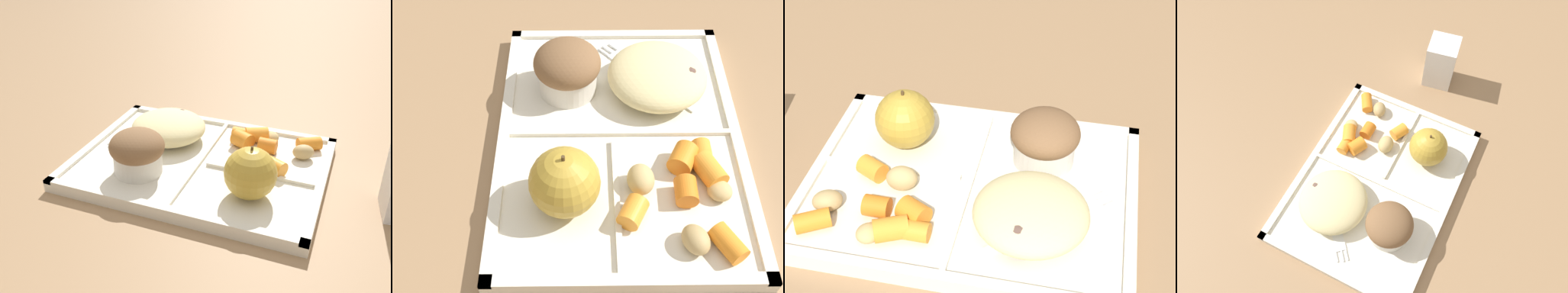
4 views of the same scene
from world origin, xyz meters
TOP-DOWN VIEW (x-y plane):
  - ground at (0.00, 0.00)m, footprint 6.00×6.00m
  - lunch_tray at (-0.00, 0.00)m, footprint 0.37×0.28m
  - green_apple at (-0.09, 0.06)m, footprint 0.07×0.07m
  - bran_muffin at (0.08, 0.06)m, footprint 0.08×0.08m
  - carrot_slice_edge at (-0.06, -0.09)m, footprint 0.04×0.04m
  - carrot_slice_tilted at (-0.09, -0.06)m, footprint 0.03×0.02m
  - carrot_slice_back at (-0.15, -0.10)m, footprint 0.04×0.04m
  - carrot_slice_center at (-0.04, -0.09)m, footprint 0.03×0.02m
  - carrot_slice_small at (-0.05, -0.07)m, footprint 0.04×0.04m
  - carrot_slice_near_corner at (-0.11, -0.01)m, footprint 0.04×0.03m
  - potato_chunk_large at (-0.09, -0.10)m, footprint 0.03×0.03m
  - potato_chunk_golden at (-0.07, -0.02)m, footprint 0.04×0.03m
  - potato_chunk_small at (-0.14, -0.06)m, footprint 0.04×0.04m
  - egg_noodle_pile at (0.08, -0.05)m, footprint 0.12×0.12m
  - meatball_center at (0.07, -0.08)m, footprint 0.04×0.04m
  - meatball_back at (0.08, -0.02)m, footprint 0.03×0.03m
  - meatball_side at (0.08, -0.02)m, footprint 0.04×0.04m
  - meatball_front at (0.08, -0.02)m, footprint 0.04×0.04m
  - plastic_fork at (0.10, -0.03)m, footprint 0.13×0.12m

SIDE VIEW (x-z plane):
  - ground at x=0.00m, z-range 0.00..0.00m
  - lunch_tray at x=0.00m, z-range 0.00..0.02m
  - plastic_fork at x=0.10m, z-range 0.01..0.02m
  - potato_chunk_large at x=-0.09m, z-range 0.01..0.03m
  - carrot_slice_back at x=-0.15m, z-range 0.01..0.04m
  - carrot_slice_center at x=-0.04m, z-range 0.01..0.04m
  - potato_chunk_small at x=-0.14m, z-range 0.01..0.04m
  - carrot_slice_near_corner at x=-0.11m, z-range 0.01..0.04m
  - carrot_slice_tilted at x=-0.09m, z-range 0.01..0.04m
  - carrot_slice_edge at x=-0.06m, z-range 0.01..0.04m
  - carrot_slice_small at x=-0.05m, z-range 0.01..0.04m
  - potato_chunk_golden at x=-0.07m, z-range 0.01..0.04m
  - meatball_back at x=0.08m, z-range 0.01..0.05m
  - meatball_front at x=0.08m, z-range 0.01..0.05m
  - meatball_center at x=0.07m, z-range 0.01..0.05m
  - meatball_side at x=0.08m, z-range 0.01..0.05m
  - egg_noodle_pile at x=0.08m, z-range 0.01..0.06m
  - bran_muffin at x=0.08m, z-range 0.01..0.08m
  - green_apple at x=-0.09m, z-range 0.01..0.09m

